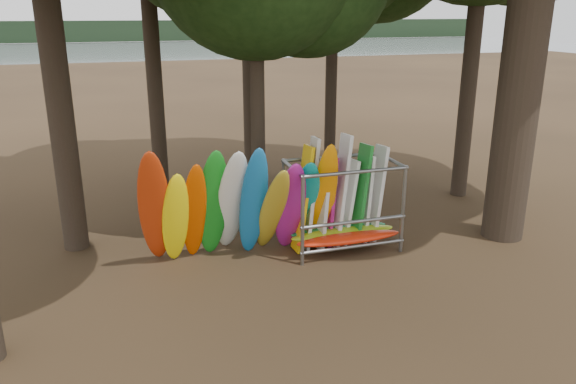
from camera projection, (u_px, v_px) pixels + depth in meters
name	position (u px, v px, depth m)	size (l,w,h in m)	color
ground	(334.00, 263.00, 13.55)	(120.00, 120.00, 0.00)	#47331E
lake	(147.00, 61.00, 67.95)	(160.00, 160.00, 0.00)	gray
far_shore	(128.00, 31.00, 112.68)	(160.00, 4.00, 4.00)	black
kayak_row	(243.00, 206.00, 13.41)	(4.89, 2.15, 3.14)	#BD2F0C
storage_rack	(342.00, 208.00, 14.18)	(2.82, 1.55, 2.92)	gray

